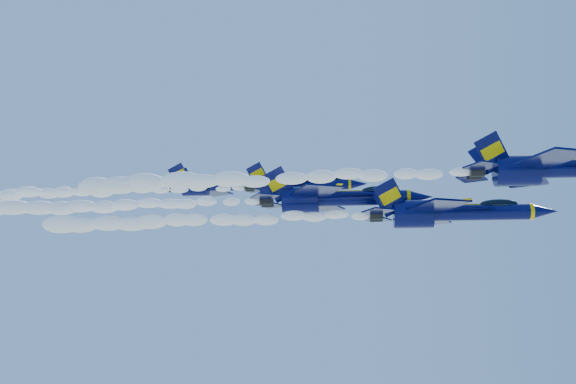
# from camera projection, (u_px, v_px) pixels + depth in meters

# --- Properties ---
(jet_lead) EXTENTS (17.88, 14.67, 6.65)m
(jet_lead) POSITION_uv_depth(u_px,v_px,m) (557.00, 169.00, 57.18)
(jet_lead) COLOR #06083A
(smoke_trail_jet_lead) EXTENTS (36.80, 1.85, 1.66)m
(smoke_trail_jet_lead) POSITION_uv_depth(u_px,v_px,m) (268.00, 179.00, 59.55)
(smoke_trail_jet_lead) COLOR white
(jet_second) EXTENTS (19.82, 16.26, 7.37)m
(jet_second) POSITION_uv_depth(u_px,v_px,m) (450.00, 212.00, 68.96)
(jet_second) COLOR #06083A
(smoke_trail_jet_second) EXTENTS (36.80, 2.05, 1.85)m
(smoke_trail_jet_second) POSITION_uv_depth(u_px,v_px,m) (205.00, 220.00, 71.41)
(smoke_trail_jet_second) COLOR white
(jet_third) EXTENTS (19.71, 16.17, 7.32)m
(jet_third) POSITION_uv_depth(u_px,v_px,m) (335.00, 198.00, 73.58)
(jet_third) COLOR #06083A
(smoke_trail_jet_third) EXTENTS (36.80, 2.04, 1.83)m
(smoke_trail_jet_third) POSITION_uv_depth(u_px,v_px,m) (108.00, 206.00, 76.02)
(smoke_trail_jet_third) COLOR white
(jet_fourth) EXTENTS (15.74, 12.91, 5.85)m
(jet_fourth) POSITION_uv_depth(u_px,v_px,m) (298.00, 185.00, 82.44)
(jet_fourth) COLOR #06083A
(smoke_trail_jet_fourth) EXTENTS (36.80, 1.63, 1.47)m
(smoke_trail_jet_fourth) POSITION_uv_depth(u_px,v_px,m) (109.00, 191.00, 84.73)
(smoke_trail_jet_fourth) COLOR white
(jet_fifth) EXTENTS (17.60, 14.44, 6.54)m
(jet_fifth) POSITION_uv_depth(u_px,v_px,m) (219.00, 185.00, 93.21)
(jet_fifth) COLOR #06083A
(smoke_trail_jet_fifth) EXTENTS (36.80, 1.82, 1.64)m
(smoke_trail_jet_fifth) POSITION_uv_depth(u_px,v_px,m) (48.00, 191.00, 95.57)
(smoke_trail_jet_fifth) COLOR white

